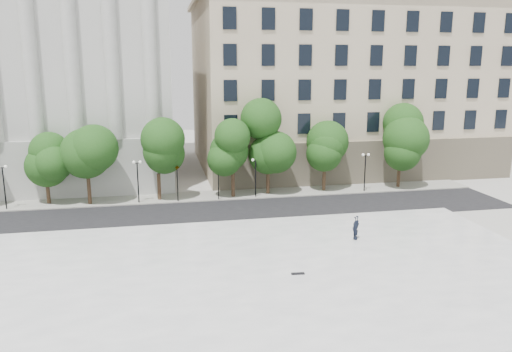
% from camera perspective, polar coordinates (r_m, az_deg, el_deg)
% --- Properties ---
extents(ground, '(160.00, 160.00, 0.00)m').
position_cam_1_polar(ground, '(29.28, -3.16, -14.32)').
color(ground, beige).
rests_on(ground, ground).
extents(plaza, '(44.00, 22.00, 0.45)m').
position_cam_1_polar(plaza, '(31.87, -3.94, -11.56)').
color(plaza, white).
rests_on(plaza, ground).
extents(street, '(60.00, 8.00, 0.02)m').
position_cam_1_polar(street, '(45.98, -6.32, -4.27)').
color(street, black).
rests_on(street, ground).
extents(far_sidewalk, '(60.00, 4.00, 0.12)m').
position_cam_1_polar(far_sidewalk, '(51.73, -6.90, -2.34)').
color(far_sidewalk, '#A4A297').
rests_on(far_sidewalk, ground).
extents(building_west, '(31.50, 27.65, 25.60)m').
position_cam_1_polar(building_west, '(65.88, -23.44, 11.19)').
color(building_west, '#BABAB6').
rests_on(building_west, ground).
extents(building_east, '(36.00, 26.15, 23.00)m').
position_cam_1_polar(building_east, '(68.99, 8.93, 10.61)').
color(building_east, beige).
rests_on(building_east, ground).
extents(traffic_light_west, '(0.80, 1.74, 4.19)m').
position_cam_1_polar(traffic_light_west, '(49.16, -9.04, 1.16)').
color(traffic_light_west, black).
rests_on(traffic_light_west, ground).
extents(traffic_light_east, '(0.99, 1.62, 4.16)m').
position_cam_1_polar(traffic_light_east, '(49.47, -4.35, 1.30)').
color(traffic_light_east, black).
rests_on(traffic_light_east, ground).
extents(person_lying, '(1.60, 1.85, 0.49)m').
position_cam_1_polar(person_lying, '(38.34, 11.27, -6.80)').
color(person_lying, black).
rests_on(person_lying, plaza).
extents(skateboard, '(0.85, 0.29, 0.09)m').
position_cam_1_polar(skateboard, '(31.87, 4.80, -11.05)').
color(skateboard, black).
rests_on(skateboard, plaza).
extents(street_trees, '(48.07, 5.17, 7.80)m').
position_cam_1_polar(street_trees, '(50.37, -5.39, 3.21)').
color(street_trees, '#382619').
rests_on(street_trees, ground).
extents(lamp_posts, '(36.46, 0.28, 4.31)m').
position_cam_1_polar(lamp_posts, '(49.71, -6.84, 0.45)').
color(lamp_posts, black).
rests_on(lamp_posts, ground).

